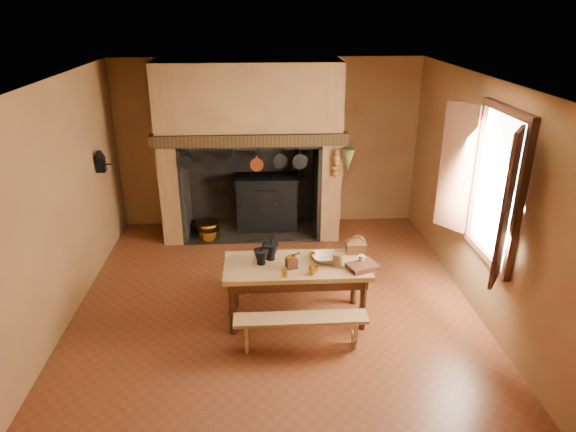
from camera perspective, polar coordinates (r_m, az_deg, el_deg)
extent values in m
plane|color=#5E2D16|center=(6.66, -1.43, -9.86)|extent=(5.50, 5.50, 0.00)
plane|color=silver|center=(5.68, -1.71, 14.75)|extent=(5.50, 5.50, 0.00)
cube|color=olive|center=(8.65, -2.18, 8.00)|extent=(5.00, 0.02, 2.80)
cube|color=olive|center=(6.46, -24.30, 0.85)|extent=(0.02, 5.50, 2.80)
cube|color=olive|center=(6.59, 20.73, 1.82)|extent=(0.02, 5.50, 2.80)
cube|color=olive|center=(3.60, -0.02, -14.46)|extent=(5.00, 0.02, 2.80)
cube|color=olive|center=(8.33, -12.90, 6.87)|extent=(0.30, 0.90, 2.80)
cube|color=olive|center=(8.29, 4.53, 7.30)|extent=(0.30, 0.90, 2.80)
cube|color=olive|center=(8.04, -4.38, 12.67)|extent=(2.20, 0.90, 1.20)
cube|color=black|center=(7.75, -4.30, 8.45)|extent=(2.95, 0.22, 0.18)
cube|color=black|center=(8.79, -4.08, 4.12)|extent=(2.20, 0.06, 1.60)
cube|color=black|center=(8.69, -3.95, -1.71)|extent=(2.20, 0.90, 0.02)
cube|color=black|center=(8.65, -2.37, 1.40)|extent=(1.00, 0.50, 0.90)
cube|color=black|center=(8.48, -2.42, 4.31)|extent=(1.04, 0.54, 0.04)
cube|color=black|center=(8.38, -2.34, 1.39)|extent=(0.35, 0.02, 0.45)
cylinder|color=black|center=(8.43, 1.31, 6.56)|extent=(0.10, 0.10, 0.70)
cylinder|color=gold|center=(8.36, -3.37, 1.32)|extent=(0.03, 0.03, 0.03)
cylinder|color=gold|center=(8.36, -1.31, 1.37)|extent=(0.03, 0.03, 0.03)
cylinder|color=gold|center=(8.69, -8.92, -1.27)|extent=(0.40, 0.40, 0.20)
cylinder|color=gold|center=(8.47, -8.72, -2.01)|extent=(0.34, 0.34, 0.18)
cube|color=black|center=(8.81, -10.15, -1.15)|extent=(0.18, 0.18, 0.16)
cone|color=#515D2C|center=(7.85, 6.69, 6.18)|extent=(0.20, 0.20, 0.35)
cube|color=white|center=(6.15, 22.37, 3.10)|extent=(0.02, 1.00, 1.60)
cube|color=#3E2013|center=(5.93, 23.31, 10.76)|extent=(0.08, 1.16, 0.08)
cube|color=#3E2013|center=(6.44, 21.04, -3.95)|extent=(0.08, 1.16, 0.08)
cube|color=#3E2013|center=(5.48, 23.08, 0.70)|extent=(0.29, 0.39, 1.60)
cube|color=#3E2013|center=(6.65, 18.18, 5.07)|extent=(0.29, 0.39, 1.60)
cube|color=black|center=(7.81, -20.09, 5.41)|extent=(0.12, 0.12, 0.22)
cone|color=black|center=(7.77, -20.23, 6.47)|extent=(0.16, 0.16, 0.10)
cylinder|color=black|center=(7.79, -19.45, 5.44)|extent=(0.12, 0.02, 0.02)
cube|color=#A88D4D|center=(6.07, 0.97, -5.59)|extent=(1.70, 0.76, 0.06)
cube|color=#3E2013|center=(6.11, 0.97, -6.37)|extent=(1.59, 0.64, 0.13)
cylinder|color=#3E2013|center=(6.00, -6.18, -10.14)|extent=(0.09, 0.09, 0.68)
cylinder|color=#3E2013|center=(6.11, 8.35, -9.64)|extent=(0.09, 0.09, 0.68)
cylinder|color=#3E2013|center=(6.49, -5.97, -7.44)|extent=(0.09, 0.09, 0.68)
cylinder|color=#3E2013|center=(6.58, 7.40, -7.03)|extent=(0.09, 0.09, 0.68)
cube|color=#A88D4D|center=(5.70, 1.43, -11.32)|extent=(1.47, 0.26, 0.04)
cube|color=#A88D4D|center=(6.76, 0.56, -5.44)|extent=(1.48, 0.26, 0.04)
cylinder|color=black|center=(6.16, -1.96, -4.64)|extent=(0.12, 0.12, 0.04)
cone|color=black|center=(6.12, -1.98, -3.79)|extent=(0.20, 0.20, 0.17)
cylinder|color=black|center=(6.05, -1.77, -2.57)|extent=(0.08, 0.05, 0.17)
cylinder|color=black|center=(6.06, -2.98, -5.18)|extent=(0.10, 0.10, 0.03)
cone|color=black|center=(6.02, -3.00, -4.42)|extent=(0.18, 0.18, 0.15)
cylinder|color=black|center=(5.96, -2.82, -3.34)|extent=(0.07, 0.03, 0.15)
cube|color=#3E2013|center=(5.95, 0.39, -5.22)|extent=(0.15, 0.15, 0.12)
cylinder|color=gold|center=(5.91, 0.40, -4.58)|extent=(0.09, 0.09, 0.03)
cylinder|color=black|center=(5.90, 0.88, -4.26)|extent=(0.10, 0.04, 0.03)
cylinder|color=gold|center=(5.76, -0.40, -6.41)|extent=(0.10, 0.10, 0.08)
cylinder|color=gold|center=(6.16, 2.73, -4.43)|extent=(0.09, 0.09, 0.08)
imported|color=beige|center=(6.13, 4.11, -4.62)|extent=(0.31, 0.31, 0.07)
cylinder|color=brown|center=(6.00, 5.58, -4.89)|extent=(0.15, 0.15, 0.16)
cylinder|color=beige|center=(6.07, 8.14, -4.86)|extent=(0.09, 0.09, 0.12)
cube|color=#543419|center=(6.35, 7.58, -3.46)|extent=(0.26, 0.20, 0.14)
torus|color=#543419|center=(6.32, 7.61, -2.91)|extent=(0.19, 0.04, 0.19)
cube|color=#3E2013|center=(5.99, 8.31, -5.59)|extent=(0.40, 0.34, 0.06)
imported|color=gold|center=(5.83, 2.86, -6.03)|extent=(0.13, 0.13, 0.09)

